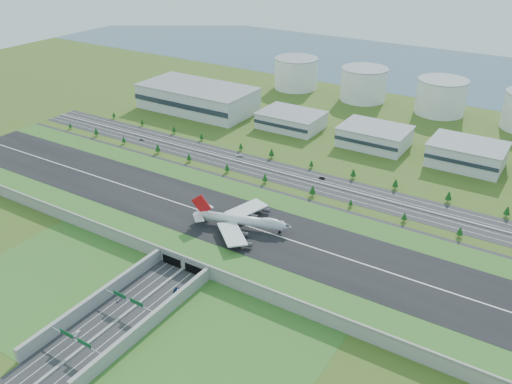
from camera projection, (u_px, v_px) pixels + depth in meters
The scene contains 23 objects.
ground at pixel (231, 231), 357.31m from camera, with size 1200.00×1200.00×0.00m, color #3B571B.
airfield_deck at pixel (231, 226), 355.34m from camera, with size 520.00×100.00×9.20m.
underpass_road at pixel (123, 311), 281.06m from camera, with size 38.80×120.40×8.00m.
sign_gantry_near at pixel (128, 301), 282.72m from camera, with size 38.70×0.70×9.80m.
sign_gantry_far at pixel (76, 341), 256.44m from camera, with size 38.70×0.70×9.80m.
north_expressway at pixel (299, 178), 428.62m from camera, with size 560.00×36.00×0.12m, color #28282B.
tree_row at pixel (325, 179), 415.52m from camera, with size 505.73×48.74×8.49m.
hangar_west at pixel (198, 98), 570.76m from camera, with size 120.00×60.00×25.00m, color silver.
hangar_mid_a at pixel (291, 120), 524.87m from camera, with size 58.00×42.00×15.00m, color silver.
hangar_mid_b at pixel (374, 137), 484.26m from camera, with size 58.00×42.00×17.00m, color silver.
hangar_mid_c at pixel (467, 155), 446.01m from camera, with size 58.00×42.00×19.00m, color silver.
fuel_tank_a at pixel (296, 73), 638.71m from camera, with size 50.00×50.00×35.00m, color silver.
fuel_tank_b at pixel (364, 84), 598.56m from camera, with size 50.00×50.00×35.00m, color silver.
fuel_tank_c at pixel (441, 97), 558.41m from camera, with size 50.00×50.00×35.00m, color silver.
bay_water at pixel (436, 70), 717.75m from camera, with size 1200.00×260.00×0.06m, color #39556D.
boeing_747 at pixel (242, 220), 343.19m from camera, with size 64.21×59.80×20.44m.
car_0 at pixel (119, 299), 293.71m from camera, with size 1.59×3.94×1.34m, color #BCBBC0.
car_1 at pixel (77, 333), 269.68m from camera, with size 1.57×4.50×1.48m, color silver.
car_2 at pixel (176, 290), 300.88m from camera, with size 2.24×4.86×1.35m, color #0D2244.
car_3 at pixel (83, 370), 248.47m from camera, with size 1.95×4.80×1.39m, color red.
car_4 at pixel (142, 139), 498.72m from camera, with size 1.76×4.38×1.49m, color slate.
car_5 at pixel (322, 178), 426.74m from camera, with size 1.66×4.76×1.57m, color black.
car_7 at pixel (240, 155), 465.70m from camera, with size 2.33×5.73×1.66m, color silver.
Camera 1 is at (176.13, -249.52, 187.95)m, focal length 38.00 mm.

